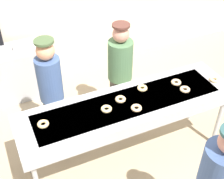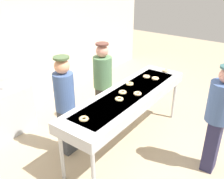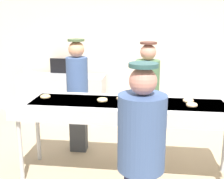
{
  "view_description": "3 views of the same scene",
  "coord_description": "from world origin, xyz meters",
  "px_view_note": "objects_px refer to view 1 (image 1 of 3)",
  "views": [
    {
      "loc": [
        -1.35,
        -2.52,
        3.44
      ],
      "look_at": [
        -0.13,
        0.19,
        1.09
      ],
      "focal_mm": 50.18,
      "sensor_mm": 36.0,
      "label": 1
    },
    {
      "loc": [
        -3.08,
        -1.92,
        2.79
      ],
      "look_at": [
        -0.2,
        0.19,
        1.08
      ],
      "focal_mm": 40.18,
      "sensor_mm": 36.0,
      "label": 2
    },
    {
      "loc": [
        0.26,
        -3.41,
        2.01
      ],
      "look_at": [
        -0.2,
        0.17,
        1.09
      ],
      "focal_mm": 47.56,
      "sensor_mm": 36.0,
      "label": 3
    }
  ],
  "objects_px": {
    "plain_donut_3": "(214,79)",
    "plain_donut_0": "(185,89)",
    "worker_assistant": "(51,91)",
    "worker_baker": "(120,70)",
    "plain_donut_7": "(136,108)",
    "plain_donut_6": "(176,82)",
    "plain_donut_5": "(142,88)",
    "fryer_conveyor": "(128,108)",
    "plain_donut_4": "(120,99)",
    "plain_donut_2": "(106,109)",
    "plain_donut_1": "(43,124)",
    "paper_cup_1": "(15,47)"
  },
  "relations": [
    {
      "from": "plain_donut_0",
      "to": "paper_cup_1",
      "type": "bearing_deg",
      "value": 130.18
    },
    {
      "from": "plain_donut_3",
      "to": "worker_baker",
      "type": "bearing_deg",
      "value": 141.47
    },
    {
      "from": "worker_baker",
      "to": "plain_donut_1",
      "type": "bearing_deg",
      "value": 32.86
    },
    {
      "from": "plain_donut_3",
      "to": "plain_donut_6",
      "type": "bearing_deg",
      "value": 162.81
    },
    {
      "from": "plain_donut_7",
      "to": "worker_baker",
      "type": "relative_size",
      "value": 0.08
    },
    {
      "from": "plain_donut_2",
      "to": "plain_donut_6",
      "type": "xyz_separation_m",
      "value": [
        1.03,
        0.1,
        0.0
      ]
    },
    {
      "from": "fryer_conveyor",
      "to": "plain_donut_3",
      "type": "relative_size",
      "value": 20.99
    },
    {
      "from": "plain_donut_3",
      "to": "worker_assistant",
      "type": "distance_m",
      "value": 2.13
    },
    {
      "from": "plain_donut_1",
      "to": "plain_donut_4",
      "type": "bearing_deg",
      "value": 1.91
    },
    {
      "from": "worker_assistant",
      "to": "worker_baker",
      "type": "bearing_deg",
      "value": -167.2
    },
    {
      "from": "plain_donut_3",
      "to": "plain_donut_1",
      "type": "bearing_deg",
      "value": 177.2
    },
    {
      "from": "plain_donut_0",
      "to": "plain_donut_6",
      "type": "distance_m",
      "value": 0.17
    },
    {
      "from": "plain_donut_0",
      "to": "plain_donut_5",
      "type": "bearing_deg",
      "value": 152.83
    },
    {
      "from": "fryer_conveyor",
      "to": "paper_cup_1",
      "type": "xyz_separation_m",
      "value": [
        -0.99,
        1.97,
        0.03
      ]
    },
    {
      "from": "plain_donut_0",
      "to": "worker_baker",
      "type": "relative_size",
      "value": 0.08
    },
    {
      "from": "plain_donut_3",
      "to": "paper_cup_1",
      "type": "distance_m",
      "value": 3.01
    },
    {
      "from": "plain_donut_7",
      "to": "plain_donut_1",
      "type": "bearing_deg",
      "value": 169.94
    },
    {
      "from": "plain_donut_5",
      "to": "worker_baker",
      "type": "relative_size",
      "value": 0.08
    },
    {
      "from": "fryer_conveyor",
      "to": "plain_donut_7",
      "type": "height_order",
      "value": "plain_donut_7"
    },
    {
      "from": "plain_donut_2",
      "to": "plain_donut_3",
      "type": "bearing_deg",
      "value": -1.93
    },
    {
      "from": "plain_donut_7",
      "to": "paper_cup_1",
      "type": "relative_size",
      "value": 1.05
    },
    {
      "from": "plain_donut_6",
      "to": "worker_assistant",
      "type": "bearing_deg",
      "value": 158.8
    },
    {
      "from": "plain_donut_4",
      "to": "plain_donut_7",
      "type": "xyz_separation_m",
      "value": [
        0.1,
        -0.22,
        0.0
      ]
    },
    {
      "from": "worker_assistant",
      "to": "plain_donut_4",
      "type": "bearing_deg",
      "value": 149.56
    },
    {
      "from": "plain_donut_3",
      "to": "plain_donut_0",
      "type": "bearing_deg",
      "value": -177.85
    },
    {
      "from": "plain_donut_2",
      "to": "plain_donut_4",
      "type": "bearing_deg",
      "value": 22.02
    },
    {
      "from": "plain_donut_5",
      "to": "paper_cup_1",
      "type": "bearing_deg",
      "value": 124.83
    },
    {
      "from": "worker_baker",
      "to": "worker_assistant",
      "type": "height_order",
      "value": "worker_assistant"
    },
    {
      "from": "plain_donut_5",
      "to": "plain_donut_7",
      "type": "distance_m",
      "value": 0.39
    },
    {
      "from": "fryer_conveyor",
      "to": "plain_donut_0",
      "type": "height_order",
      "value": "plain_donut_0"
    },
    {
      "from": "paper_cup_1",
      "to": "plain_donut_3",
      "type": "bearing_deg",
      "value": -42.72
    },
    {
      "from": "plain_donut_2",
      "to": "paper_cup_1",
      "type": "xyz_separation_m",
      "value": [
        -0.69,
        1.99,
        -0.08
      ]
    },
    {
      "from": "plain_donut_3",
      "to": "worker_baker",
      "type": "distance_m",
      "value": 1.27
    },
    {
      "from": "fryer_conveyor",
      "to": "worker_baker",
      "type": "bearing_deg",
      "value": 71.98
    },
    {
      "from": "plain_donut_0",
      "to": "plain_donut_1",
      "type": "height_order",
      "value": "same"
    },
    {
      "from": "plain_donut_7",
      "to": "plain_donut_2",
      "type": "bearing_deg",
      "value": 158.35
    },
    {
      "from": "fryer_conveyor",
      "to": "plain_donut_6",
      "type": "bearing_deg",
      "value": 6.57
    },
    {
      "from": "plain_donut_7",
      "to": "worker_baker",
      "type": "bearing_deg",
      "value": 76.81
    },
    {
      "from": "plain_donut_1",
      "to": "plain_donut_5",
      "type": "distance_m",
      "value": 1.31
    },
    {
      "from": "plain_donut_1",
      "to": "paper_cup_1",
      "type": "xyz_separation_m",
      "value": [
        0.04,
        1.93,
        -0.08
      ]
    },
    {
      "from": "plain_donut_3",
      "to": "paper_cup_1",
      "type": "bearing_deg",
      "value": 137.28
    },
    {
      "from": "plain_donut_1",
      "to": "plain_donut_4",
      "type": "xyz_separation_m",
      "value": [
        0.96,
        0.03,
        0.0
      ]
    },
    {
      "from": "plain_donut_2",
      "to": "worker_baker",
      "type": "height_order",
      "value": "worker_baker"
    },
    {
      "from": "plain_donut_2",
      "to": "plain_donut_4",
      "type": "xyz_separation_m",
      "value": [
        0.22,
        0.09,
        0.0
      ]
    },
    {
      "from": "plain_donut_1",
      "to": "paper_cup_1",
      "type": "height_order",
      "value": "plain_donut_1"
    },
    {
      "from": "plain_donut_4",
      "to": "worker_assistant",
      "type": "distance_m",
      "value": 0.92
    },
    {
      "from": "paper_cup_1",
      "to": "fryer_conveyor",
      "type": "bearing_deg",
      "value": -63.44
    },
    {
      "from": "fryer_conveyor",
      "to": "worker_assistant",
      "type": "height_order",
      "value": "worker_assistant"
    },
    {
      "from": "plain_donut_0",
      "to": "paper_cup_1",
      "type": "xyz_separation_m",
      "value": [
        -1.74,
        2.06,
        -0.08
      ]
    },
    {
      "from": "plain_donut_0",
      "to": "plain_donut_2",
      "type": "bearing_deg",
      "value": 176.23
    }
  ]
}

